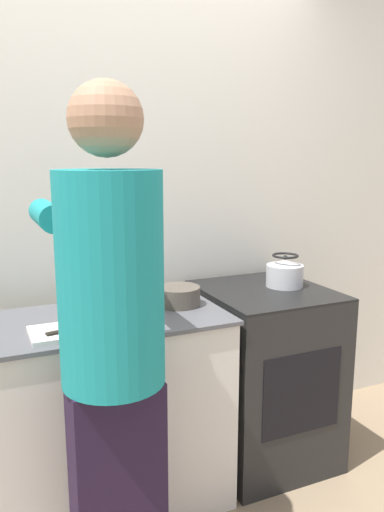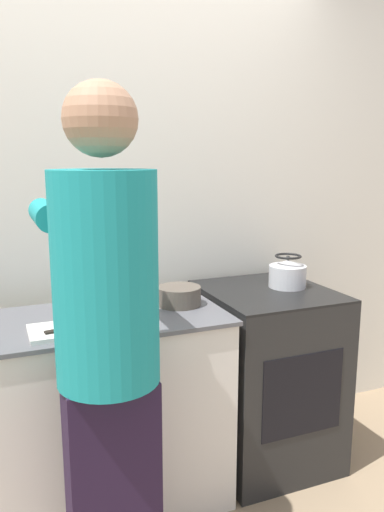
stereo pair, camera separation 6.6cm
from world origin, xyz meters
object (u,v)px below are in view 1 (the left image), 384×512
at_px(person, 112,338).
at_px(kettle, 285,273).
at_px(oven, 264,374).
at_px(cutting_board, 77,330).
at_px(knife, 70,330).

relative_size(person, kettle, 9.48).
bearing_deg(oven, kettle, 6.56).
height_order(person, cutting_board, person).
height_order(cutting_board, knife, knife).
bearing_deg(person, knife, 104.16).
xyz_separation_m(oven, cutting_board, (-0.98, -0.19, 0.44)).
xyz_separation_m(oven, kettle, (0.12, 0.01, 0.52)).
height_order(oven, kettle, kettle).
relative_size(person, knife, 9.26).
height_order(cutting_board, kettle, kettle).
xyz_separation_m(knife, kettle, (1.13, 0.23, 0.07)).
distance_m(cutting_board, knife, 0.04).
bearing_deg(cutting_board, knife, -141.42).
bearing_deg(kettle, cutting_board, -169.39).
bearing_deg(kettle, person, -152.27).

